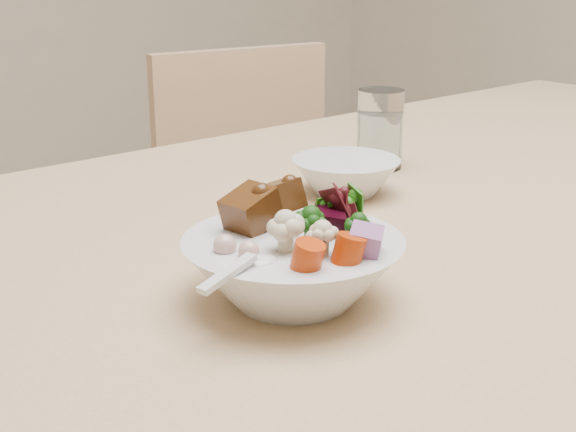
{
  "coord_description": "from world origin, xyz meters",
  "views": [
    {
      "loc": [
        -0.8,
        -0.62,
        1.08
      ],
      "look_at": [
        -0.4,
        -0.1,
        0.85
      ],
      "focal_mm": 50.0,
      "sensor_mm": 36.0,
      "label": 1
    }
  ],
  "objects_px": {
    "dining_table": "(472,260)",
    "food_bowl": "(293,264)",
    "chair_far": "(268,238)",
    "side_bowl": "(346,177)",
    "water_glass": "(380,132)"
  },
  "relations": [
    {
      "from": "dining_table",
      "to": "food_bowl",
      "type": "relative_size",
      "value": 9.06
    },
    {
      "from": "chair_far",
      "to": "side_bowl",
      "type": "xyz_separation_m",
      "value": [
        -0.31,
        -0.58,
        0.32
      ]
    },
    {
      "from": "dining_table",
      "to": "food_bowl",
      "type": "bearing_deg",
      "value": -167.31
    },
    {
      "from": "chair_far",
      "to": "side_bowl",
      "type": "distance_m",
      "value": 0.73
    },
    {
      "from": "water_glass",
      "to": "chair_far",
      "type": "bearing_deg",
      "value": 69.78
    },
    {
      "from": "dining_table",
      "to": "chair_far",
      "type": "distance_m",
      "value": 0.75
    },
    {
      "from": "dining_table",
      "to": "water_glass",
      "type": "xyz_separation_m",
      "value": [
        0.01,
        0.18,
        0.13
      ]
    },
    {
      "from": "dining_table",
      "to": "water_glass",
      "type": "bearing_deg",
      "value": 86.4
    },
    {
      "from": "chair_far",
      "to": "food_bowl",
      "type": "xyz_separation_m",
      "value": [
        -0.55,
        -0.78,
        0.33
      ]
    },
    {
      "from": "dining_table",
      "to": "side_bowl",
      "type": "bearing_deg",
      "value": 133.79
    },
    {
      "from": "chair_far",
      "to": "water_glass",
      "type": "xyz_separation_m",
      "value": [
        -0.19,
        -0.51,
        0.35
      ]
    },
    {
      "from": "chair_far",
      "to": "food_bowl",
      "type": "bearing_deg",
      "value": -118.15
    },
    {
      "from": "water_glass",
      "to": "side_bowl",
      "type": "relative_size",
      "value": 0.81
    },
    {
      "from": "chair_far",
      "to": "dining_table",
      "type": "bearing_deg",
      "value": -98.74
    },
    {
      "from": "food_bowl",
      "to": "side_bowl",
      "type": "relative_size",
      "value": 1.43
    }
  ]
}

